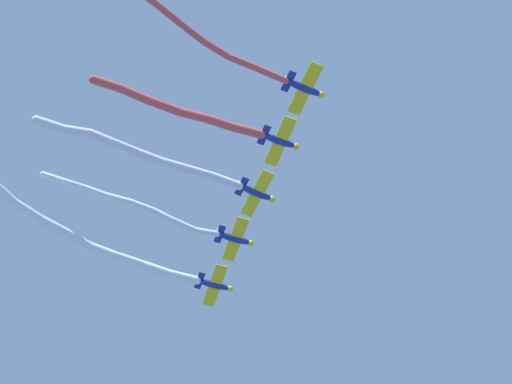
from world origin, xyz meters
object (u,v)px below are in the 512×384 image
at_px(airplane_lead, 305,88).
at_px(airplane_slot, 235,239).
at_px(airplane_trail, 215,285).
at_px(airplane_left_wing, 280,141).
at_px(airplane_right_wing, 257,193).

xyz_separation_m(airplane_lead, airplane_slot, (-19.33, 1.66, 0.30)).
bearing_deg(airplane_trail, airplane_left_wing, -86.02).
bearing_deg(airplane_left_wing, airplane_right_wing, 90.19).
relative_size(airplane_lead, airplane_slot, 0.99).
distance_m(airplane_slot, airplane_trail, 6.48).
xyz_separation_m(airplane_left_wing, airplane_trail, (-19.33, 1.66, -0.30)).
bearing_deg(airplane_trail, airplane_slot, -86.02).
bearing_deg(airplane_lead, airplane_slot, 88.21).
xyz_separation_m(airplane_left_wing, airplane_right_wing, (-6.45, 0.56, -0.30)).
bearing_deg(airplane_lead, airplane_trail, 88.21).
distance_m(airplane_lead, airplane_slot, 19.40).
height_order(airplane_lead, airplane_right_wing, same).
height_order(airplane_left_wing, airplane_slot, same).
relative_size(airplane_left_wing, airplane_slot, 0.99).
relative_size(airplane_right_wing, airplane_slot, 0.98).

